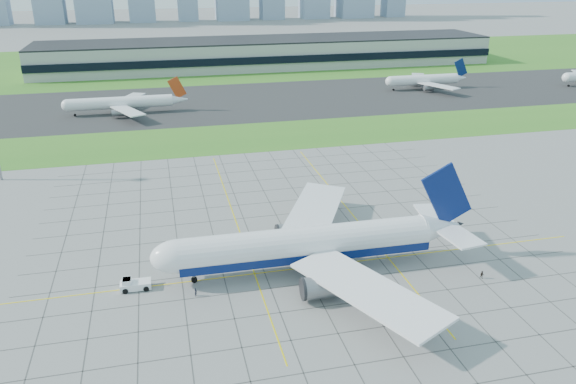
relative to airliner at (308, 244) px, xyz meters
name	(u,v)px	position (x,y,z in m)	size (l,w,h in m)	color
ground	(301,263)	(-0.67, 2.78, -5.55)	(1400.00, 1400.00, 0.00)	gray
grass_median	(236,138)	(-0.67, 92.78, -5.53)	(700.00, 35.00, 0.04)	#367722
asphalt_taxiway	(217,102)	(-0.67, 147.78, -5.52)	(700.00, 75.00, 0.04)	#383838
grass_far	(196,62)	(-0.67, 257.78, -5.53)	(700.00, 145.00, 0.04)	#367722
apron_markings	(290,238)	(-0.25, 13.86, -5.54)	(120.00, 130.00, 0.03)	#474744
terminal	(268,53)	(39.33, 232.65, 2.34)	(260.00, 43.00, 15.80)	#B7B7B2
airliner	(308,244)	(0.00, 0.00, 0.00)	(64.50, 65.38, 20.31)	white
pushback_tug	(134,284)	(-33.46, 0.49, -4.53)	(8.26, 2.96, 2.30)	white
crew_near	(196,292)	(-22.48, -4.54, -4.74)	(0.59, 0.39, 1.63)	black
crew_far	(482,275)	(31.65, -11.16, -4.74)	(0.79, 0.62, 1.63)	black
distant_jet_1	(122,103)	(-39.81, 137.09, -1.07)	(46.51, 42.66, 14.08)	white
distant_jet_2	(425,80)	(99.50, 152.63, -1.07)	(39.76, 42.66, 14.08)	white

